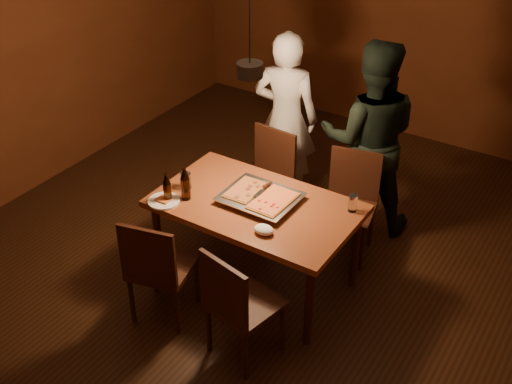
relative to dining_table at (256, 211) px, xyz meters
The scene contains 19 objects.
room_shell 0.74m from the dining_table, 141.75° to the left, with size 6.00×6.00×6.00m.
dining_table is the anchor object (origin of this frame).
chair_far_left 0.85m from the dining_table, 115.54° to the left, with size 0.45×0.45×0.49m.
chair_far_right 0.91m from the dining_table, 62.59° to the left, with size 0.50×0.50×0.49m.
chair_near_left 0.83m from the dining_table, 115.98° to the right, with size 0.51×0.51×0.49m.
chair_near_right 0.82m from the dining_table, 66.61° to the right, with size 0.50×0.50×0.49m.
pizza_tray 0.11m from the dining_table, 76.36° to the left, with size 0.55×0.45×0.05m, color silver.
pizza_meat 0.18m from the dining_table, 161.68° to the left, with size 0.21×0.33×0.02m, color maroon.
pizza_cheese 0.19m from the dining_table, 10.93° to the left, with size 0.24×0.38×0.02m, color gold.
spatula 0.14m from the dining_table, 85.04° to the left, with size 0.09×0.24×0.04m, color silver, non-canonical shape.
beer_bottle_a 0.68m from the dining_table, 150.21° to the right, with size 0.06×0.06×0.24m.
beer_bottle_b 0.57m from the dining_table, 154.42° to the right, with size 0.07×0.07×0.27m.
water_glass_left 0.59m from the dining_table, 168.84° to the right, with size 0.08×0.08×0.13m, color silver.
water_glass_right 0.72m from the dining_table, 24.77° to the left, with size 0.07×0.07×0.14m, color silver.
plate_slice 0.69m from the dining_table, 148.89° to the right, with size 0.24×0.24×0.03m.
napkin 0.39m from the dining_table, 49.07° to the right, with size 0.14×0.11×0.06m, color white.
diner_white 1.32m from the dining_table, 110.92° to the left, with size 0.59×0.39×1.62m, color white.
diner_dark 1.26m from the dining_table, 73.29° to the left, with size 0.84×0.65×1.72m, color black.
pendant_lamp 1.09m from the dining_table, 141.75° to the left, with size 0.18×0.18×1.10m.
Camera 1 is at (2.23, -3.40, 3.40)m, focal length 45.00 mm.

